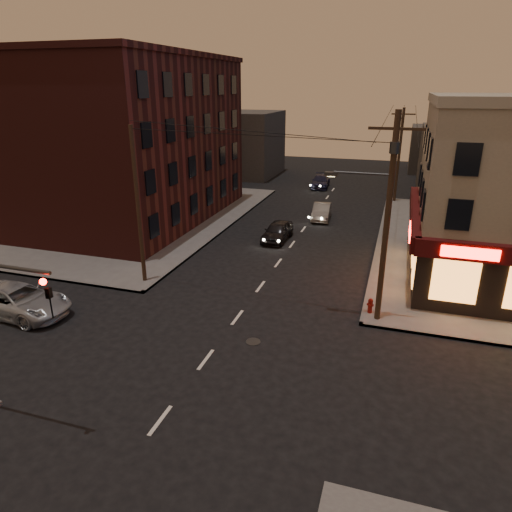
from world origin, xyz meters
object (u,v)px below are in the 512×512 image
at_px(sedan_mid, 321,212).
at_px(fire_hydrant, 370,305).
at_px(suv_cross, 18,301).
at_px(sedan_far, 320,181).
at_px(sedan_near, 277,231).

height_order(sedan_mid, fire_hydrant, sedan_mid).
bearing_deg(suv_cross, sedan_far, -10.70).
distance_m(suv_cross, sedan_far, 36.99).
height_order(sedan_near, fire_hydrant, sedan_near).
bearing_deg(sedan_far, sedan_mid, -83.40).
height_order(suv_cross, sedan_far, suv_cross).
relative_size(sedan_mid, sedan_far, 0.88).
distance_m(sedan_far, fire_hydrant, 31.49).
distance_m(suv_cross, sedan_near, 18.33).
xyz_separation_m(suv_cross, sedan_far, (9.18, 35.84, -0.09)).
height_order(sedan_near, sedan_mid, sedan_near).
relative_size(suv_cross, sedan_mid, 1.34).
distance_m(sedan_near, sedan_mid, 7.20).
xyz_separation_m(sedan_near, sedan_far, (-0.31, 20.16, -0.03)).
xyz_separation_m(suv_cross, sedan_mid, (11.66, 22.54, -0.09)).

